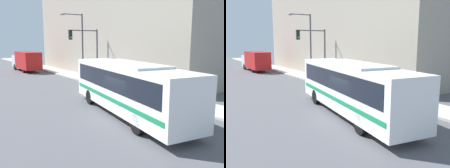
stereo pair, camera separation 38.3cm
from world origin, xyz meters
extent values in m
plane|color=#515156|center=(0.00, 0.00, 0.00)|extent=(120.00, 120.00, 0.00)
cube|color=#B7B2A8|center=(5.86, 20.00, 0.08)|extent=(2.71, 70.00, 0.15)
cube|color=#9E9384|center=(10.21, 16.50, 6.43)|extent=(6.00, 31.00, 12.85)
cube|color=white|center=(0.82, 0.60, 1.77)|extent=(4.34, 11.51, 2.67)
cube|color=black|center=(0.82, 0.60, 2.25)|extent=(4.23, 10.63, 1.12)
cube|color=#197F4C|center=(0.82, 0.60, 1.18)|extent=(4.31, 11.08, 0.24)
cube|color=silver|center=(0.82, 0.60, 3.16)|extent=(3.30, 6.49, 0.16)
cylinder|color=black|center=(2.49, 3.85, 0.51)|extent=(0.45, 1.06, 1.02)
cylinder|color=black|center=(0.32, 4.22, 0.51)|extent=(0.45, 1.06, 1.02)
cylinder|color=black|center=(1.39, -2.64, 0.51)|extent=(0.45, 1.06, 1.02)
cylinder|color=black|center=(-0.79, -2.27, 0.51)|extent=(0.45, 1.06, 1.02)
cube|color=#B21919|center=(2.43, 25.85, 1.66)|extent=(2.30, 5.69, 2.43)
cube|color=silver|center=(2.43, 29.80, 1.30)|extent=(2.19, 2.21, 1.71)
cylinder|color=black|center=(1.43, 29.41, 0.45)|extent=(0.25, 0.90, 0.90)
cylinder|color=black|center=(1.43, 24.79, 0.45)|extent=(0.25, 0.90, 0.90)
cylinder|color=#999999|center=(5.10, 4.33, 0.43)|extent=(0.28, 0.28, 0.55)
sphere|color=#999999|center=(5.10, 4.33, 0.79)|extent=(0.26, 0.26, 0.26)
cylinder|color=#999999|center=(5.10, 4.17, 0.45)|extent=(0.12, 0.17, 0.12)
cylinder|color=#47474C|center=(5.25, 11.17, 2.90)|extent=(0.16, 0.16, 5.51)
cylinder|color=#47474C|center=(3.65, 11.17, 5.51)|extent=(3.20, 0.11, 0.11)
cube|color=black|center=(2.25, 11.17, 5.06)|extent=(0.30, 0.24, 0.90)
sphere|color=#19D83F|center=(2.25, 11.03, 4.83)|extent=(0.18, 0.18, 0.18)
cylinder|color=#47474C|center=(5.10, 9.19, 0.73)|extent=(0.06, 0.06, 1.15)
cylinder|color=#4C4C51|center=(5.10, 9.19, 1.41)|extent=(0.14, 0.14, 0.22)
cylinder|color=#47474C|center=(5.35, 14.48, 3.80)|extent=(0.18, 0.18, 7.30)
cylinder|color=#47474C|center=(4.15, 14.48, 7.35)|extent=(2.39, 0.11, 0.11)
ellipsoid|color=gray|center=(2.96, 14.48, 7.27)|extent=(0.56, 0.28, 0.20)
camera|label=1|loc=(-8.51, -11.09, 4.56)|focal=40.00mm
camera|label=2|loc=(-8.19, -11.30, 4.56)|focal=40.00mm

